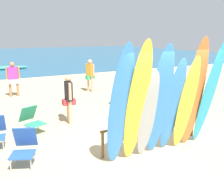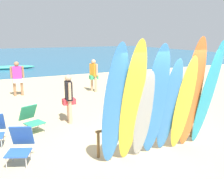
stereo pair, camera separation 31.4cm
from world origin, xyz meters
name	(u,v)px [view 1 (the left image)]	position (x,y,z in m)	size (l,w,h in m)	color
ground	(39,74)	(0.00, 14.00, 0.00)	(60.00, 60.00, 0.00)	tan
ocean_water	(11,56)	(0.00, 32.43, 0.01)	(60.00, 40.00, 0.02)	#235B7F
surfboard_rack	(152,126)	(0.00, 0.00, 0.53)	(2.96, 0.07, 0.68)	brown
surfboard_blue_0	(120,107)	(-1.27, -0.56, 1.36)	(0.54, 0.07, 2.77)	#337AD1
surfboard_yellow_1	(137,104)	(-0.86, -0.59, 1.39)	(0.54, 0.07, 2.84)	yellow
surfboard_grey_2	(148,115)	(-0.50, -0.50, 1.06)	(0.46, 0.08, 2.15)	#999EA3
surfboard_blue_3	(160,102)	(-0.23, -0.54, 1.34)	(0.55, 0.08, 2.73)	#337AD1
surfboard_blue_4	(173,106)	(0.19, -0.52, 1.17)	(0.50, 0.08, 2.40)	#337AD1
surfboard_yellow_5	(187,104)	(0.59, -0.55, 1.19)	(0.56, 0.06, 2.43)	yellow
surfboard_orange_6	(194,94)	(0.86, -0.52, 1.41)	(0.55, 0.08, 2.84)	orange
surfboard_teal_7	(209,94)	(1.29, -0.60, 1.36)	(0.48, 0.08, 2.79)	#289EC6
beachgoer_photographing	(121,87)	(0.98, 3.32, 0.87)	(0.39, 0.56, 1.51)	beige
beachgoer_strolling	(13,77)	(-2.50, 7.33, 0.94)	(0.61, 0.26, 1.63)	#9E704C
beachgoer_by_water	(90,73)	(1.08, 6.67, 0.94)	(0.43, 0.60, 1.64)	tan
beachgoer_near_rack	(69,96)	(-1.35, 2.68, 0.92)	(0.41, 0.60, 1.59)	tan
beach_chair_red	(24,145)	(-3.08, 0.58, 0.43)	(0.72, 0.82, 0.82)	#B7B7BC
beach_chair_blue	(31,119)	(-2.59, 2.40, 0.42)	(0.74, 0.87, 0.79)	#B7B7BC
distant_boat	(1,68)	(-2.30, 17.51, 0.15)	(4.25, 0.97, 0.34)	teal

